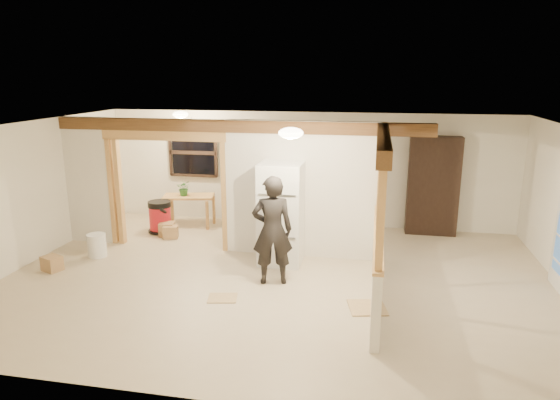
% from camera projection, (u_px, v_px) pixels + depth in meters
% --- Properties ---
extents(floor, '(9.00, 6.50, 0.01)m').
position_uv_depth(floor, '(277.00, 279.00, 8.26)').
color(floor, '#C3B091').
rests_on(floor, ground).
extents(ceiling, '(9.00, 6.50, 0.01)m').
position_uv_depth(ceiling, '(277.00, 128.00, 7.64)').
color(ceiling, white).
extents(wall_back, '(9.00, 0.01, 2.50)m').
position_uv_depth(wall_back, '(306.00, 169.00, 11.04)').
color(wall_back, white).
rests_on(wall_back, floor).
extents(wall_front, '(9.00, 0.01, 2.50)m').
position_uv_depth(wall_front, '(212.00, 291.00, 4.86)').
color(wall_front, white).
rests_on(wall_front, floor).
extents(wall_left, '(0.01, 6.50, 2.50)m').
position_uv_depth(wall_left, '(27.00, 194.00, 8.78)').
color(wall_left, white).
rests_on(wall_left, floor).
extents(partition_left_stub, '(0.90, 0.12, 2.50)m').
position_uv_depth(partition_left_stub, '(88.00, 181.00, 9.84)').
color(partition_left_stub, silver).
rests_on(partition_left_stub, floor).
extents(partition_center, '(2.80, 0.12, 2.50)m').
position_uv_depth(partition_center, '(301.00, 190.00, 9.06)').
color(partition_center, silver).
rests_on(partition_center, floor).
extents(doorway_frame, '(2.46, 0.14, 2.20)m').
position_uv_depth(doorway_frame, '(167.00, 192.00, 9.57)').
color(doorway_frame, tan).
rests_on(doorway_frame, floor).
extents(header_beam_back, '(7.00, 0.18, 0.22)m').
position_uv_depth(header_beam_back, '(236.00, 126.00, 9.00)').
color(header_beam_back, brown).
rests_on(header_beam_back, ceiling).
extents(header_beam_right, '(0.18, 3.30, 0.22)m').
position_uv_depth(header_beam_right, '(383.00, 141.00, 7.00)').
color(header_beam_right, brown).
rests_on(header_beam_right, ceiling).
extents(pony_wall, '(0.12, 3.20, 1.00)m').
position_uv_depth(pony_wall, '(377.00, 267.00, 7.46)').
color(pony_wall, silver).
rests_on(pony_wall, floor).
extents(stud_partition, '(0.14, 3.20, 1.32)m').
position_uv_depth(stud_partition, '(381.00, 191.00, 7.17)').
color(stud_partition, tan).
rests_on(stud_partition, pony_wall).
extents(window_back, '(1.12, 0.10, 1.10)m').
position_uv_depth(window_back, '(193.00, 153.00, 11.37)').
color(window_back, black).
rests_on(window_back, wall_back).
extents(ceiling_dome_main, '(0.36, 0.36, 0.16)m').
position_uv_depth(ceiling_dome_main, '(291.00, 133.00, 7.12)').
color(ceiling_dome_main, '#FFEABF').
rests_on(ceiling_dome_main, ceiling).
extents(ceiling_dome_util, '(0.32, 0.32, 0.14)m').
position_uv_depth(ceiling_dome_util, '(180.00, 115.00, 10.30)').
color(ceiling_dome_util, '#FFEABF').
rests_on(ceiling_dome_util, ceiling).
extents(hanging_bulb, '(0.07, 0.07, 0.07)m').
position_uv_depth(hanging_bulb, '(192.00, 134.00, 9.61)').
color(hanging_bulb, '#FFD88C').
rests_on(hanging_bulb, ceiling).
extents(refrigerator, '(0.75, 0.72, 1.81)m').
position_uv_depth(refrigerator, '(281.00, 214.00, 8.79)').
color(refrigerator, silver).
rests_on(refrigerator, floor).
extents(woman, '(0.74, 0.58, 1.78)m').
position_uv_depth(woman, '(272.00, 230.00, 7.92)').
color(woman, '#272525').
rests_on(woman, floor).
extents(work_table, '(1.18, 0.76, 0.69)m').
position_uv_depth(work_table, '(189.00, 210.00, 11.10)').
color(work_table, tan).
rests_on(work_table, floor).
extents(potted_plant, '(0.37, 0.34, 0.34)m').
position_uv_depth(potted_plant, '(184.00, 188.00, 10.96)').
color(potted_plant, '#245928').
rests_on(potted_plant, work_table).
extents(shop_vac, '(0.55, 0.55, 0.69)m').
position_uv_depth(shop_vac, '(160.00, 216.00, 10.63)').
color(shop_vac, '#B31620').
rests_on(shop_vac, floor).
extents(bookshelf, '(1.03, 0.34, 2.07)m').
position_uv_depth(bookshelf, '(433.00, 186.00, 10.37)').
color(bookshelf, black).
rests_on(bookshelf, floor).
extents(bucket, '(0.38, 0.38, 0.43)m').
position_uv_depth(bucket, '(97.00, 245.00, 9.23)').
color(bucket, silver).
rests_on(bucket, floor).
extents(box_util_a, '(0.36, 0.33, 0.26)m').
position_uv_depth(box_util_a, '(171.00, 232.00, 10.30)').
color(box_util_a, '#A77E51').
rests_on(box_util_a, floor).
extents(box_util_b, '(0.35, 0.35, 0.28)m').
position_uv_depth(box_util_b, '(167.00, 229.00, 10.44)').
color(box_util_b, '#A77E51').
rests_on(box_util_b, floor).
extents(box_front, '(0.38, 0.35, 0.25)m').
position_uv_depth(box_front, '(52.00, 263.00, 8.59)').
color(box_front, '#A77E51').
rests_on(box_front, floor).
extents(floor_panel_near, '(0.62, 0.62, 0.02)m').
position_uv_depth(floor_panel_near, '(367.00, 307.00, 7.23)').
color(floor_panel_near, tan).
rests_on(floor_panel_near, floor).
extents(floor_panel_far, '(0.49, 0.43, 0.01)m').
position_uv_depth(floor_panel_far, '(222.00, 298.00, 7.55)').
color(floor_panel_far, tan).
rests_on(floor_panel_far, floor).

